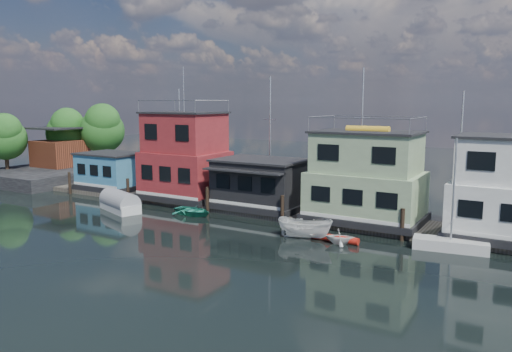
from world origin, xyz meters
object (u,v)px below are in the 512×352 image
Objects in this scene: houseboat_green at (366,178)px; dinghy_white at (340,236)px; houseboat_dark at (261,183)px; tarp_runabout at (120,203)px; motorboat at (305,228)px; dinghy_teal at (193,211)px; red_kayak at (335,238)px; houseboat_red at (185,158)px; day_sailer at (450,244)px; houseboat_blue at (112,171)px.

houseboat_green reaches higher than dinghy_white.
houseboat_dark is 12.04m from tarp_runabout.
houseboat_green is at bearing -27.42° from motorboat.
dinghy_white is (9.25, -5.62, -1.90)m from houseboat_dark.
dinghy_teal is (-13.36, 1.72, -0.15)m from dinghy_white.
dinghy_white is at bearing -94.75° from motorboat.
tarp_runabout is at bearing -177.54° from red_kayak.
dinghy_teal is at bearing -163.34° from houseboat_green.
houseboat_red reaches higher than red_kayak.
tarp_runabout is 1.27× the size of motorboat.
tarp_runabout is at bearing 177.07° from day_sailer.
dinghy_teal reaches higher than red_kayak.
houseboat_blue is 0.86× the size of houseboat_dark.
dinghy_white is at bearing -11.91° from houseboat_blue.
tarp_runabout is (7.12, -5.86, -1.51)m from houseboat_blue.
dinghy_white is 0.59× the size of red_kayak.
houseboat_green is at bearing -17.44° from dinghy_white.
dinghy_white is 0.63m from red_kayak.
red_kayak is at bearing -85.90° from motorboat.
dinghy_white is 2.51m from motorboat.
day_sailer is (33.16, -3.38, -1.79)m from houseboat_blue.
motorboat is 1.10× the size of dinghy_teal.
houseboat_green reaches higher than houseboat_blue.
motorboat is (24.25, -5.69, -1.46)m from houseboat_blue.
dinghy_white is (17.25, -5.64, -3.59)m from houseboat_red.
houseboat_green reaches higher than houseboat_dark.
day_sailer is at bearing -81.33° from motorboat.
dinghy_teal is 1.07× the size of red_kayak.
tarp_runabout is (-10.38, -5.84, -1.72)m from houseboat_dark.
houseboat_blue reaches higher than dinghy_teal.
dinghy_teal is (3.88, -3.93, -3.74)m from houseboat_red.
houseboat_red reaches higher than houseboat_dark.
houseboat_blue reaches higher than red_kayak.
dinghy_white is (26.75, -5.64, -1.69)m from houseboat_blue.
houseboat_red reaches higher than houseboat_blue.
tarp_runabout is 1.49× the size of red_kayak.
dinghy_teal is (6.27, 1.93, -0.33)m from tarp_runabout.
houseboat_dark is at bearing 49.73° from tarp_runabout.
houseboat_dark is 0.88× the size of houseboat_green.
tarp_runabout is 17.13m from motorboat.
red_kayak is at bearing -17.66° from houseboat_red.
dinghy_teal is (-4.12, -3.91, -2.05)m from houseboat_dark.
houseboat_blue is 17.50m from houseboat_dark.
dinghy_white is at bearing -31.26° from red_kayak.
tarp_runabout reaches higher than dinghy_white.
dinghy_teal is at bearing -16.35° from houseboat_blue.
houseboat_dark is 6.04m from dinghy_teal.
motorboat is at bearing -111.60° from houseboat_green.
houseboat_red is 6.67m from dinghy_teal.
houseboat_blue is 0.54× the size of houseboat_red.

